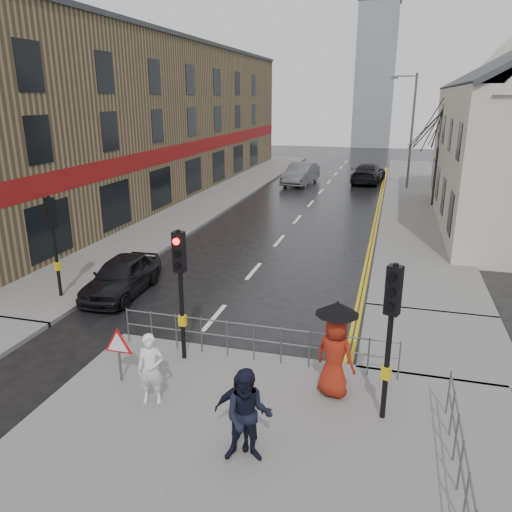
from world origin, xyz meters
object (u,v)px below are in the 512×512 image
Objects in this scene: pedestrian_with_umbrella at (335,347)px; car_parked at (122,276)px; pedestrian_b at (248,416)px; car_mid at (301,174)px; pedestrian_d at (239,411)px; pedestrian_a at (151,369)px.

car_parked is at bearing 150.60° from pedestrian_with_umbrella.
pedestrian_b reaches higher than car_mid.
pedestrian_with_umbrella is at bearing -32.13° from car_parked.
pedestrian_b is 0.47× the size of car_parked.
car_mid is (-4.59, 30.88, -0.10)m from pedestrian_d.
car_mid is at bearing 86.00° from pedestrian_b.
pedestrian_with_umbrella reaches higher than car_mid.
pedestrian_b is 2.86m from pedestrian_with_umbrella.
car_mid is at bearing 86.11° from pedestrian_d.
pedestrian_a is 2.45m from pedestrian_d.
pedestrian_with_umbrella is 1.42× the size of pedestrian_d.
pedestrian_with_umbrella reaches higher than car_parked.
pedestrian_a is at bearing -57.71° from car_parked.
pedestrian_a is at bearing 141.91° from pedestrian_b.
pedestrian_d is at bearing -36.86° from pedestrian_a.
pedestrian_a is 0.32× the size of car_mid.
pedestrian_a reaches higher than pedestrian_d.
pedestrian_d is (-0.27, 0.29, -0.13)m from pedestrian_b.
pedestrian_d is 0.40× the size of car_parked.
pedestrian_with_umbrella reaches higher than pedestrian_d.
pedestrian_a is at bearing -78.67° from car_mid.
pedestrian_with_umbrella is 29.26m from car_mid.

